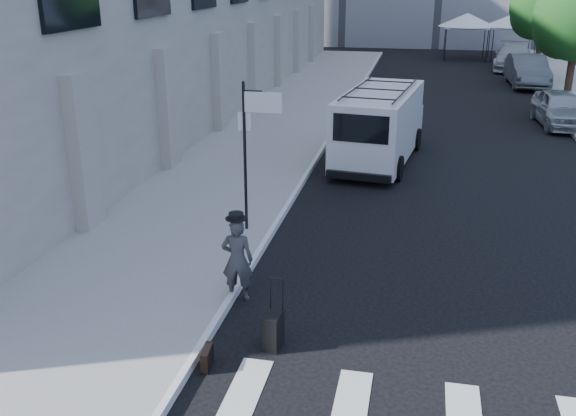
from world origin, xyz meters
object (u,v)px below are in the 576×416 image
at_px(briefcase, 207,358).
at_px(cargo_van, 380,125).
at_px(suitcase, 273,330).
at_px(parked_car_b, 527,71).
at_px(parked_car_a, 560,108).
at_px(parked_car_c, 513,57).
at_px(businessman, 237,260).

distance_m(briefcase, cargo_van, 12.76).
height_order(suitcase, cargo_van, cargo_van).
bearing_deg(parked_car_b, cargo_van, -114.34).
relative_size(parked_car_a, parked_car_b, 0.83).
distance_m(suitcase, parked_car_b, 29.36).
bearing_deg(cargo_van, parked_car_b, 74.65).
xyz_separation_m(parked_car_a, parked_car_c, (0.00, 16.38, 0.08)).
relative_size(briefcase, parked_car_b, 0.09).
bearing_deg(parked_car_a, parked_car_b, 85.82).
bearing_deg(parked_car_a, briefcase, -118.21).
xyz_separation_m(businessman, suitcase, (1.04, -1.51, -0.51)).
bearing_deg(cargo_van, suitcase, -87.17).
distance_m(briefcase, parked_car_b, 30.36).
xyz_separation_m(briefcase, parked_car_b, (8.55, 29.12, 0.68)).
relative_size(businessman, suitcase, 1.38).
xyz_separation_m(parked_car_a, parked_car_b, (0.00, 9.93, 0.12)).
xyz_separation_m(parked_car_b, parked_car_c, (0.00, 6.45, -0.04)).
relative_size(businessman, parked_car_b, 0.32).
xyz_separation_m(suitcase, parked_car_c, (7.66, 34.78, 0.49)).
relative_size(cargo_van, parked_car_c, 1.14).
height_order(suitcase, parked_car_a, parked_car_a).
bearing_deg(briefcase, parked_car_a, 60.32).
relative_size(businessman, parked_car_c, 0.30).
xyz_separation_m(cargo_van, parked_car_c, (6.80, 22.98, -0.40)).
bearing_deg(businessman, parked_car_a, -123.21).
xyz_separation_m(briefcase, parked_car_a, (8.55, 19.19, 0.55)).
height_order(businessman, suitcase, businessman).
xyz_separation_m(suitcase, cargo_van, (0.86, 11.80, 0.89)).
bearing_deg(parked_car_b, parked_car_a, -91.98).
bearing_deg(parked_car_a, parked_car_c, 85.82).
relative_size(suitcase, parked_car_c, 0.21).
bearing_deg(parked_car_a, businessman, -121.43).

